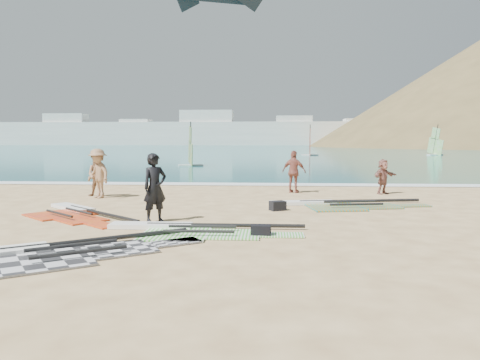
# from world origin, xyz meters

# --- Properties ---
(ground) EXTENTS (300.00, 300.00, 0.00)m
(ground) POSITION_xyz_m (0.00, 0.00, 0.00)
(ground) COLOR #DBB980
(ground) RESTS_ON ground
(sea) EXTENTS (300.00, 240.00, 0.06)m
(sea) POSITION_xyz_m (0.00, 132.00, 0.00)
(sea) COLOR #0E5E62
(sea) RESTS_ON ground
(surf_line) EXTENTS (300.00, 1.20, 0.04)m
(surf_line) POSITION_xyz_m (0.00, 12.30, 0.00)
(surf_line) COLOR white
(surf_line) RESTS_ON ground
(far_town) EXTENTS (160.00, 8.00, 12.00)m
(far_town) POSITION_xyz_m (-15.72, 150.00, 4.49)
(far_town) COLOR white
(far_town) RESTS_ON ground
(rig_grey) EXTENTS (5.42, 4.16, 0.20)m
(rig_grey) POSITION_xyz_m (-2.51, -2.52, 0.05)
(rig_grey) COLOR #2A292C
(rig_grey) RESTS_ON ground
(rig_green) EXTENTS (5.23, 2.05, 0.20)m
(rig_green) POSITION_xyz_m (-0.09, 0.03, 0.05)
(rig_green) COLOR green
(rig_green) RESTS_ON ground
(rig_orange) EXTENTS (5.73, 2.70, 0.20)m
(rig_orange) POSITION_xyz_m (4.45, 5.00, 0.05)
(rig_orange) COLOR orange
(rig_orange) RESTS_ON ground
(rig_red) EXTENTS (4.16, 4.28, 0.20)m
(rig_red) POSITION_xyz_m (-4.13, 2.53, 0.05)
(rig_red) COLOR red
(rig_red) RESTS_ON ground
(gear_bag_near) EXTENTS (0.60, 0.54, 0.32)m
(gear_bag_near) POSITION_xyz_m (2.32, 3.80, 0.16)
(gear_bag_near) COLOR black
(gear_bag_near) RESTS_ON ground
(gear_bag_far) EXTENTS (0.50, 0.37, 0.29)m
(gear_bag_far) POSITION_xyz_m (1.86, -0.42, 0.14)
(gear_bag_far) COLOR black
(gear_bag_far) RESTS_ON ground
(person_wetsuit) EXTENTS (0.86, 0.84, 1.99)m
(person_wetsuit) POSITION_xyz_m (-1.24, 1.41, 0.99)
(person_wetsuit) COLOR black
(person_wetsuit) RESTS_ON ground
(beachgoer_left) EXTENTS (0.86, 0.68, 1.76)m
(beachgoer_left) POSITION_xyz_m (-5.10, 7.15, 0.88)
(beachgoer_left) COLOR #A1724F
(beachgoer_left) RESTS_ON ground
(beachgoer_mid) EXTENTS (1.48, 1.37, 2.00)m
(beachgoer_mid) POSITION_xyz_m (-4.89, 6.64, 1.00)
(beachgoer_mid) COLOR #9A724F
(beachgoer_mid) RESTS_ON ground
(beachgoer_back) EXTENTS (1.19, 0.85, 1.87)m
(beachgoer_back) POSITION_xyz_m (3.12, 8.99, 0.94)
(beachgoer_back) COLOR #995446
(beachgoer_back) RESTS_ON ground
(beachgoer_right) EXTENTS (1.37, 1.25, 1.52)m
(beachgoer_right) POSITION_xyz_m (6.96, 8.80, 0.76)
(beachgoer_right) COLOR #975E52
(beachgoer_right) RESTS_ON ground
(windsurfer_left) EXTENTS (2.20, 2.49, 3.87)m
(windsurfer_left) POSITION_xyz_m (-4.83, 28.26, 1.17)
(windsurfer_left) COLOR white
(windsurfer_left) RESTS_ON ground
(windsurfer_centre) EXTENTS (2.42, 2.93, 4.36)m
(windsurfer_centre) POSITION_xyz_m (7.55, 54.11, 1.28)
(windsurfer_centre) COLOR white
(windsurfer_centre) RESTS_ON ground
(windsurfer_right) EXTENTS (2.46, 2.66, 4.40)m
(windsurfer_right) POSITION_xyz_m (25.29, 55.97, 1.28)
(windsurfer_right) COLOR white
(windsurfer_right) RESTS_ON ground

